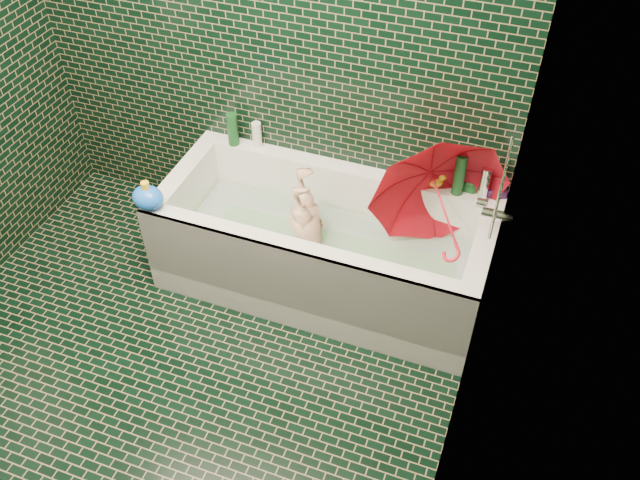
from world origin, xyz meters
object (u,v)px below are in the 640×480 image
(bath_toy, at_px, (148,197))
(bathtub, at_px, (323,255))
(umbrella, at_px, (444,211))
(rubber_duck, at_px, (436,181))
(child, at_px, (311,241))

(bath_toy, bearing_deg, bathtub, 23.49)
(bathtub, relative_size, umbrella, 2.57)
(rubber_duck, relative_size, bath_toy, 0.65)
(bathtub, height_order, rubber_duck, rubber_duck)
(bathtub, distance_m, rubber_duck, 0.71)
(child, xyz_separation_m, bath_toy, (-0.74, -0.29, 0.31))
(bathtub, bearing_deg, umbrella, 8.85)
(child, distance_m, umbrella, 0.72)
(bathtub, xyz_separation_m, rubber_duck, (0.49, 0.35, 0.38))
(child, relative_size, umbrella, 1.20)
(umbrella, bearing_deg, bathtub, 164.18)
(bathtub, bearing_deg, bath_toy, -158.84)
(rubber_duck, bearing_deg, child, -151.77)
(child, distance_m, bath_toy, 0.86)
(bathtub, distance_m, child, 0.12)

